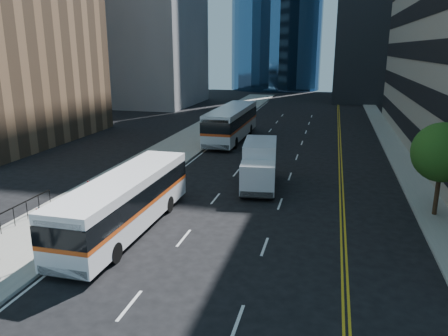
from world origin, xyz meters
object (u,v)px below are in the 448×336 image
at_px(bus_front, 126,201).
at_px(bus_rear, 232,122).
at_px(box_truck, 259,164).
at_px(street_tree, 442,153).

distance_m(bus_front, bus_rear, 23.69).
height_order(bus_rear, box_truck, bus_rear).
bearing_deg(box_truck, bus_rear, 102.97).
distance_m(street_tree, box_truck, 10.93).
bearing_deg(bus_rear, box_truck, -69.87).
bearing_deg(street_tree, bus_front, -159.66).
bearing_deg(bus_rear, bus_front, -89.57).
xyz_separation_m(street_tree, box_truck, (-10.28, 3.06, -2.08)).
xyz_separation_m(bus_front, box_truck, (5.32, 8.84, -0.00)).
height_order(street_tree, bus_rear, street_tree).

